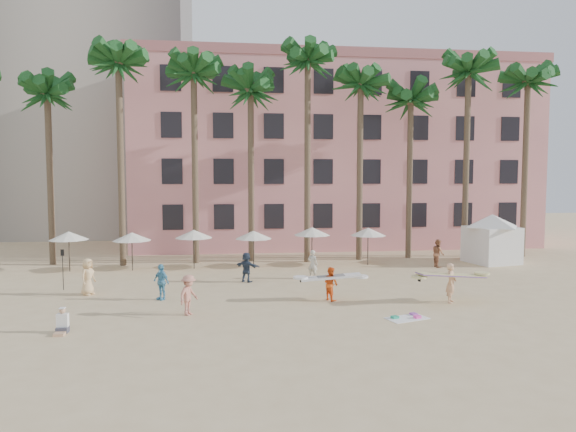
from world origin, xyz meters
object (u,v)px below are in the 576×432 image
(cabana, at_px, (492,234))
(carrier_yellow, at_px, (451,281))
(pink_hotel, at_px, (330,158))
(carrier_white, at_px, (331,282))

(cabana, height_order, carrier_yellow, cabana)
(pink_hotel, height_order, carrier_white, pink_hotel)
(pink_hotel, bearing_deg, carrier_yellow, -87.42)
(pink_hotel, xyz_separation_m, cabana, (9.05, -13.59, -5.93))
(cabana, bearing_deg, carrier_white, -144.85)
(pink_hotel, relative_size, cabana, 6.54)
(carrier_yellow, height_order, carrier_white, carrier_yellow)
(carrier_yellow, bearing_deg, cabana, 53.65)
(carrier_yellow, bearing_deg, carrier_white, 168.74)
(pink_hotel, bearing_deg, carrier_white, -101.35)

